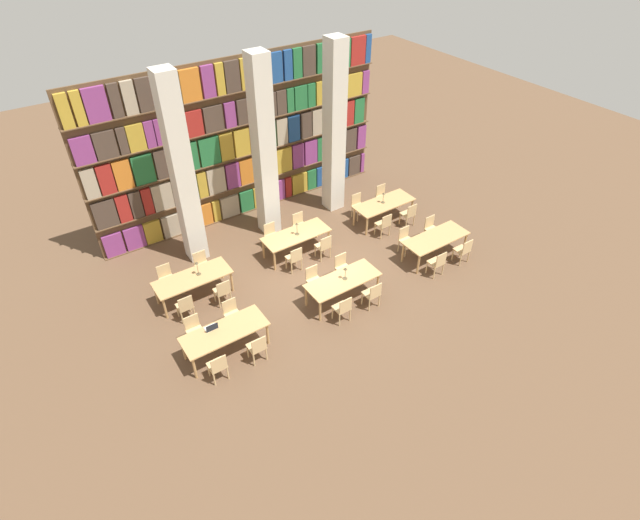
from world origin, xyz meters
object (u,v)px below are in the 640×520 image
Objects in this scene: chair_2 at (257,347)px; chair_16 at (295,258)px; reading_table_0 at (225,333)px; desk_lamp_1 at (197,266)px; laptop at (211,328)px; chair_8 at (437,263)px; chair_6 at (373,294)px; pillar_right at (334,130)px; desk_lamp_0 at (345,271)px; chair_11 at (431,228)px; chair_20 at (384,224)px; chair_5 at (314,279)px; desk_lamp_3 at (383,196)px; chair_9 at (406,239)px; chair_12 at (185,306)px; chair_3 at (232,313)px; chair_13 at (166,278)px; pillar_center at (264,150)px; chair_22 at (409,214)px; chair_17 at (271,235)px; chair_19 at (300,225)px; chair_15 at (202,264)px; chair_10 at (463,250)px; pillar_left at (182,174)px; reading_table_2 at (436,239)px; chair_1 at (194,330)px; reading_table_5 at (384,205)px; chair_7 at (343,267)px; chair_14 at (223,291)px; reading_table_3 at (193,279)px; chair_23 at (382,196)px; chair_21 at (358,205)px; chair_0 at (218,366)px; desk_lamp_2 at (297,226)px; chair_18 at (324,246)px; reading_table_4 at (296,236)px; chair_4 at (343,308)px; reading_table_1 at (343,282)px.

chair_16 is (2.68, 2.57, 0.00)m from chair_2.
desk_lamp_1 is at bearing 81.92° from reading_table_0.
laptop reaches higher than chair_8.
pillar_right is at bearing 66.66° from chair_6.
desk_lamp_0 reaches higher than chair_11.
chair_8 is 2.52m from chair_20.
desk_lamp_3 reaches higher than chair_5.
chair_12 is (-7.14, 1.04, 0.00)m from chair_9.
chair_3 and chair_12 have the same top height.
chair_13 is (-0.95, 2.42, 0.00)m from chair_3.
pillar_center is 6.69× the size of chair_22.
chair_3 is at bearing 43.79° from chair_17.
chair_2 is at bearing 46.77° from chair_19.
chair_10 is at bearing 151.18° from chair_15.
reading_table_0 is at bearing 45.70° from chair_17.
pillar_left is 8.03m from reading_table_2.
pillar_left is at bearing -113.27° from chair_1.
pillar_left is at bearing 159.62° from chair_22.
chair_10 is 3.30m from reading_table_5.
chair_7 is 2.17× the size of desk_lamp_3.
chair_7 and chair_12 have the same top height.
chair_14 is 5.99m from chair_20.
chair_19 is at bearing 11.83° from reading_table_3.
chair_22 is at bearing 0.27° from chair_14.
chair_23 is 1.06m from desk_lamp_3.
chair_21 reaches higher than reading_table_3.
chair_0 and chair_20 have the same top height.
chair_13 is (-7.14, 2.48, 0.00)m from chair_9.
chair_22 is (8.38, 2.46, 0.00)m from chair_0.
chair_3 is 3.96m from chair_6.
chair_1 is 2.00× the size of desk_lamp_2.
chair_19 is at bearing 90.00° from chair_18.
desk_lamp_0 reaches higher than chair_13.
desk_lamp_2 reaches higher than laptop.
reading_table_4 is 0.95m from chair_19.
chair_6 is (4.75, -0.06, 0.00)m from chair_0.
chair_0 is at bearing -117.56° from chair_14.
chair_13 is 4.25m from desk_lamp_2.
desk_lamp_3 reaches higher than chair_6.
reading_table_2 is 3.31m from chair_21.
chair_21 is at bearing 11.77° from chair_12.
laptop is 0.36× the size of chair_17.
chair_4 is 4.93m from chair_11.
chair_20 is (2.94, -0.81, -0.57)m from desk_lamp_2.
chair_5 is at bearing -156.50° from reading_table_5.
chair_3 and chair_6 have the same top height.
chair_18 is at bearing 27.87° from chair_0.
chair_11 is 1.07m from chair_22.
chair_23 is at bearing 37.97° from reading_table_1.
reading_table_2 is 4.93× the size of desk_lamp_2.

